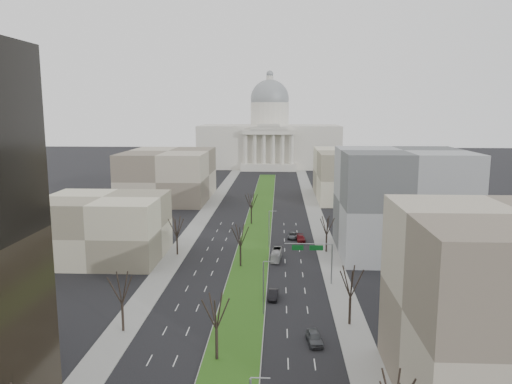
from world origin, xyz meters
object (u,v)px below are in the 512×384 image
(car_grey_near, at_px, (314,338))
(car_grey_far, at_px, (293,236))
(car_black, at_px, (273,294))
(box_van, at_px, (276,255))
(car_red, at_px, (301,238))

(car_grey_near, xyz_separation_m, car_grey_far, (-1.66, 58.85, -0.13))
(car_grey_near, relative_size, car_black, 1.06)
(box_van, bearing_deg, car_grey_far, 82.16)
(car_black, height_order, car_grey_far, car_black)
(car_black, height_order, car_red, car_black)
(car_red, relative_size, box_van, 0.63)
(car_grey_near, bearing_deg, car_grey_far, 84.99)
(car_grey_near, distance_m, box_van, 40.32)
(car_red, bearing_deg, car_black, -102.40)
(car_grey_far, height_order, box_van, box_van)
(car_black, distance_m, car_grey_far, 42.37)
(car_red, height_order, car_grey_far, car_red)
(box_van, bearing_deg, car_black, -86.50)
(car_black, bearing_deg, car_red, 83.37)
(car_grey_near, relative_size, car_grey_far, 0.96)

